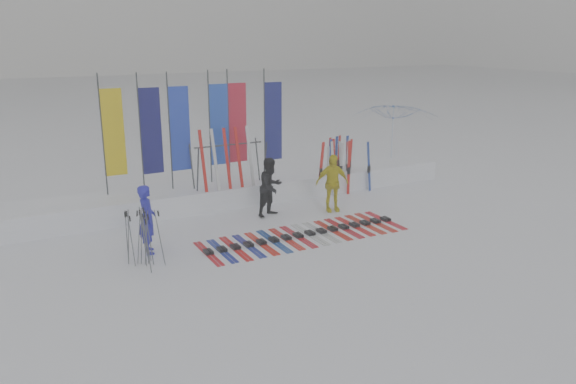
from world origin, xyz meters
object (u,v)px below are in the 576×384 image
ski_row (304,234)px  person_yellow (332,183)px  tent_canopy (394,139)px  person_blue (147,219)px  ski_rack (229,159)px  person_black (271,187)px

ski_row → person_yellow: bearing=40.1°
person_yellow → ski_row: 2.32m
person_yellow → tent_canopy: size_ratio=0.56×
person_blue → person_yellow: bearing=-75.3°
person_blue → ski_rack: bearing=-43.4°
person_black → tent_canopy: size_ratio=0.56×
ski_row → ski_rack: ski_rack is taller
tent_canopy → person_blue: bearing=-161.3°
person_black → tent_canopy: (5.73, 2.04, 0.48)m
person_blue → ski_row: person_blue is taller
person_black → person_yellow: person_yellow is taller
person_black → person_yellow: bearing=-34.5°
person_blue → tent_canopy: size_ratio=0.55×
person_black → ski_rack: ski_rack is taller
person_blue → person_yellow: person_yellow is taller
person_yellow → ski_rack: ski_rack is taller
person_black → person_yellow: size_ratio=1.00×
person_yellow → ski_row: size_ratio=0.31×
person_blue → ski_row: 3.76m
tent_canopy → ski_row: 7.03m
person_black → tent_canopy: 6.10m
person_blue → ski_row: (3.62, -0.71, -0.75)m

